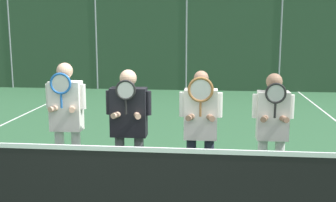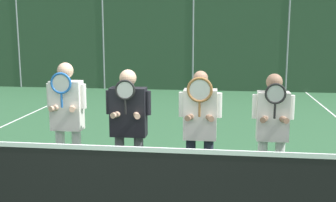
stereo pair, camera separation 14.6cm
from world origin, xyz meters
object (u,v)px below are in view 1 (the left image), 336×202
player_leftmost (66,116)px  player_center_right (201,125)px  player_rightmost (272,126)px  car_center (276,62)px  car_far_left (40,58)px  car_left_of_center (155,60)px  player_center_left (129,121)px

player_leftmost → player_center_right: 1.88m
player_center_right → player_rightmost: bearing=7.8°
player_rightmost → car_center: bearing=81.6°
car_far_left → car_left_of_center: 5.08m
player_leftmost → player_rightmost: size_ratio=1.07×
player_leftmost → car_left_of_center: bearing=91.8°
player_center_right → player_rightmost: (0.95, 0.13, -0.02)m
player_center_right → car_left_of_center: (-2.26, 12.37, -0.14)m
player_center_right → car_center: 12.17m
car_far_left → car_left_of_center: size_ratio=1.08×
player_center_left → car_center: bearing=72.8°
car_left_of_center → player_leftmost: bearing=-88.2°
player_center_left → player_rightmost: bearing=2.8°
player_center_right → player_rightmost: 0.96m
player_leftmost → car_center: size_ratio=0.44×
player_leftmost → player_center_right: size_ratio=1.04×
player_center_right → car_far_left: bearing=120.8°
car_far_left → player_center_right: bearing=-59.2°
player_leftmost → car_far_left: car_far_left is taller
player_leftmost → player_center_left: (0.90, -0.09, -0.03)m
car_far_left → player_center_left: bearing=-62.6°
player_center_right → car_far_left: car_far_left is taller
car_left_of_center → car_center: 4.98m
player_center_left → car_left_of_center: size_ratio=0.43×
player_center_right → player_rightmost: size_ratio=1.02×
player_center_right → car_left_of_center: bearing=100.4°
player_leftmost → car_center: (4.56, 11.74, -0.19)m
player_center_right → car_center: bearing=77.2°
player_center_right → player_center_left: bearing=177.9°
player_leftmost → car_far_left: bearing=114.1°
player_center_left → player_center_right: same height
player_center_right → car_far_left: size_ratio=0.40×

